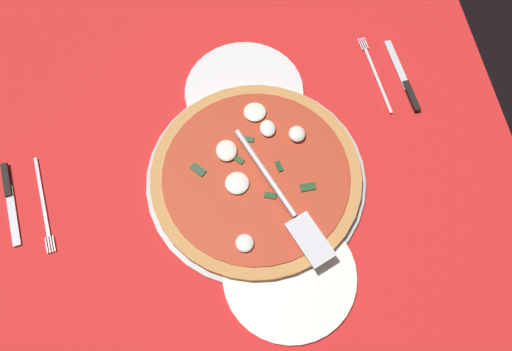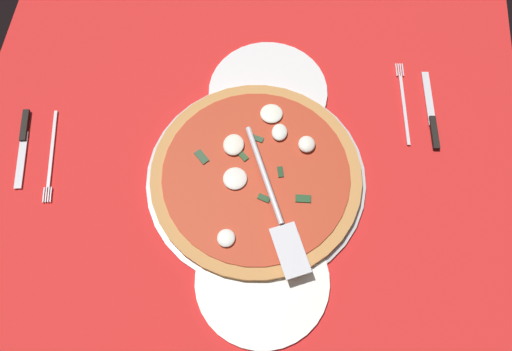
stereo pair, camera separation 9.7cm
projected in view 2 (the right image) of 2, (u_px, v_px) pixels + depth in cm
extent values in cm
cube|color=red|center=(241.00, 182.00, 98.82)|extent=(107.57, 107.57, 0.80)
cube|color=white|center=(42.00, 0.00, 115.89)|extent=(9.78, 9.78, 0.10)
cube|color=white|center=(129.00, 7.00, 115.11)|extent=(9.78, 9.78, 0.10)
cube|color=white|center=(216.00, 14.00, 114.32)|extent=(9.78, 9.78, 0.10)
cube|color=white|center=(305.00, 21.00, 113.53)|extent=(9.78, 9.78, 0.10)
cube|color=white|center=(395.00, 29.00, 112.75)|extent=(9.78, 9.78, 0.10)
cube|color=silver|center=(487.00, 36.00, 111.96)|extent=(9.78, 9.78, 0.10)
cube|color=white|center=(75.00, 39.00, 111.62)|extent=(9.78, 9.78, 0.10)
cube|color=white|center=(165.00, 47.00, 110.83)|extent=(9.78, 9.78, 0.10)
cube|color=white|center=(256.00, 54.00, 110.05)|extent=(9.78, 9.78, 0.10)
cube|color=white|center=(349.00, 62.00, 109.26)|extent=(9.78, 9.78, 0.10)
cube|color=white|center=(443.00, 70.00, 108.47)|extent=(9.78, 9.78, 0.10)
cube|color=white|center=(17.00, 73.00, 108.13)|extent=(9.78, 9.78, 0.10)
cube|color=white|center=(110.00, 81.00, 107.35)|extent=(9.78, 9.78, 0.10)
cube|color=white|center=(204.00, 90.00, 106.56)|extent=(9.78, 9.78, 0.10)
cube|color=white|center=(299.00, 98.00, 105.77)|extent=(9.78, 9.78, 0.10)
cube|color=white|center=(396.00, 106.00, 104.99)|extent=(9.78, 9.78, 0.10)
cube|color=white|center=(494.00, 115.00, 104.20)|extent=(9.78, 9.78, 0.10)
cube|color=white|center=(51.00, 118.00, 103.86)|extent=(9.78, 9.78, 0.10)
cube|color=white|center=(148.00, 127.00, 103.07)|extent=(9.78, 9.78, 0.10)
cube|color=white|center=(246.00, 136.00, 102.29)|extent=(9.78, 9.78, 0.10)
cube|color=white|center=(346.00, 145.00, 101.50)|extent=(9.78, 9.78, 0.10)
cube|color=white|center=(447.00, 154.00, 100.71)|extent=(9.78, 9.78, 0.10)
cube|color=white|center=(88.00, 167.00, 99.58)|extent=(9.78, 9.78, 0.10)
cube|color=white|center=(189.00, 177.00, 98.80)|extent=(9.78, 9.78, 0.10)
cube|color=white|center=(292.00, 186.00, 98.01)|extent=(9.78, 9.78, 0.10)
cube|color=white|center=(396.00, 196.00, 97.23)|extent=(9.78, 9.78, 0.10)
cube|color=white|center=(503.00, 206.00, 96.44)|extent=(9.78, 9.78, 0.10)
cube|color=white|center=(24.00, 210.00, 96.10)|extent=(9.78, 9.78, 0.10)
cube|color=white|center=(128.00, 221.00, 95.31)|extent=(9.78, 9.78, 0.10)
cube|color=white|center=(234.00, 231.00, 94.52)|extent=(9.78, 9.78, 0.10)
cube|color=white|center=(342.00, 241.00, 93.74)|extent=(9.78, 9.78, 0.10)
cube|color=white|center=(452.00, 252.00, 92.95)|extent=(9.78, 9.78, 0.10)
cube|color=white|center=(63.00, 268.00, 91.82)|extent=(9.78, 9.78, 0.10)
cube|color=white|center=(172.00, 279.00, 91.04)|extent=(9.78, 9.78, 0.10)
cube|color=white|center=(284.00, 290.00, 90.25)|extent=(9.78, 9.78, 0.10)
cube|color=white|center=(397.00, 302.00, 89.47)|extent=(9.78, 9.78, 0.10)
cube|color=white|center=(105.00, 331.00, 87.55)|extent=(9.78, 9.78, 0.10)
cube|color=white|center=(221.00, 343.00, 86.76)|extent=(9.78, 9.78, 0.10)
cylinder|color=#AEB2B5|center=(256.00, 179.00, 98.11)|extent=(41.20, 41.20, 0.88)
cylinder|color=white|center=(268.00, 92.00, 105.71)|extent=(24.02, 24.02, 1.00)
cylinder|color=white|center=(262.00, 281.00, 90.35)|extent=(23.38, 23.38, 1.00)
cylinder|color=#C78848|center=(256.00, 176.00, 97.07)|extent=(39.34, 39.34, 1.40)
cylinder|color=#B6381F|center=(256.00, 174.00, 96.29)|extent=(34.91, 34.91, 0.30)
ellipsoid|color=white|center=(307.00, 144.00, 97.83)|extent=(3.46, 3.18, 1.39)
ellipsoid|color=white|center=(271.00, 114.00, 100.76)|extent=(4.25, 4.37, 0.89)
ellipsoid|color=white|center=(226.00, 238.00, 90.76)|extent=(3.31, 3.18, 0.96)
ellipsoid|color=silver|center=(235.00, 178.00, 95.34)|extent=(4.48, 4.43, 0.83)
ellipsoid|color=silver|center=(234.00, 145.00, 97.98)|extent=(4.49, 3.94, 1.05)
ellipsoid|color=white|center=(279.00, 132.00, 99.02)|extent=(3.63, 2.97, 1.08)
cube|color=#193C20|center=(280.00, 172.00, 96.15)|extent=(2.28, 1.39, 0.30)
cube|color=#27462B|center=(202.00, 157.00, 97.38)|extent=(3.13, 3.09, 0.30)
cube|color=#1D4423|center=(303.00, 199.00, 94.05)|extent=(1.55, 2.83, 0.30)
cube|color=#1E4221|center=(264.00, 198.00, 94.09)|extent=(1.76, 2.45, 0.30)
cube|color=#254622|center=(244.00, 156.00, 97.48)|extent=(2.45, 2.51, 0.30)
cube|color=#274A2F|center=(257.00, 139.00, 98.92)|extent=(1.62, 2.50, 0.30)
cube|color=silver|center=(290.00, 250.00, 88.80)|extent=(10.40, 7.94, 0.30)
cylinder|color=silver|center=(264.00, 175.00, 94.02)|extent=(18.59, 8.72, 1.00)
cube|color=white|center=(38.00, 150.00, 100.70)|extent=(22.46, 15.92, 0.60)
cube|color=silver|center=(52.00, 148.00, 100.38)|extent=(16.33, 3.28, 0.25)
cube|color=silver|center=(44.00, 195.00, 96.49)|extent=(3.00, 0.71, 0.25)
cube|color=silver|center=(46.00, 195.00, 96.50)|extent=(3.00, 0.71, 0.25)
cube|color=silver|center=(48.00, 195.00, 96.51)|extent=(3.00, 0.71, 0.25)
cube|color=silver|center=(51.00, 195.00, 96.52)|extent=(3.00, 0.71, 0.25)
cube|color=black|center=(25.00, 125.00, 102.03)|extent=(6.97, 2.30, 0.80)
cube|color=silver|center=(21.00, 162.00, 99.21)|extent=(12.09, 3.34, 0.25)
cube|color=white|center=(417.00, 111.00, 104.17)|extent=(19.59, 13.19, 0.60)
cube|color=silver|center=(404.00, 109.00, 103.79)|extent=(15.87, 2.10, 0.25)
cube|color=silver|center=(403.00, 70.00, 107.55)|extent=(3.01, 0.50, 0.25)
cube|color=silver|center=(401.00, 70.00, 107.55)|extent=(3.01, 0.50, 0.25)
cube|color=silver|center=(398.00, 70.00, 107.55)|extent=(3.01, 0.50, 0.25)
cube|color=silver|center=(396.00, 70.00, 107.56)|extent=(3.01, 0.50, 0.25)
cube|color=black|center=(434.00, 133.00, 101.39)|extent=(7.20, 1.87, 0.80)
cube|color=silver|center=(429.00, 98.00, 104.84)|extent=(12.53, 2.57, 0.25)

